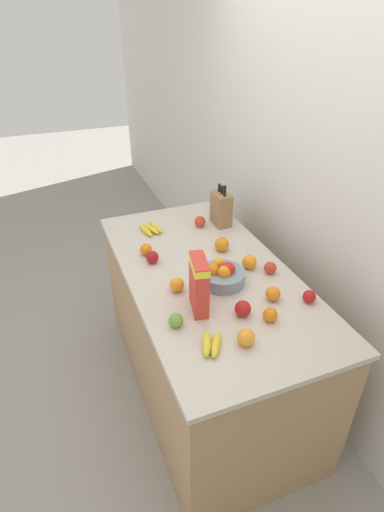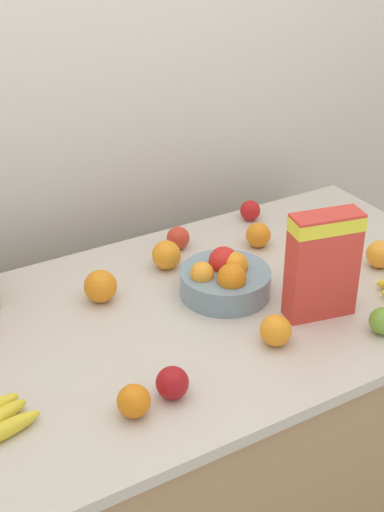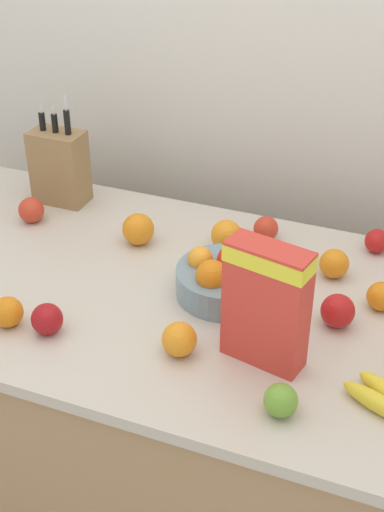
# 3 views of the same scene
# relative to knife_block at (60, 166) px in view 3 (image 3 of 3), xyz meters

# --- Properties ---
(wall_back) EXTENTS (9.00, 0.06, 2.60)m
(wall_back) POSITION_rel_knife_block_xyz_m (0.49, 0.34, 0.25)
(wall_back) COLOR silver
(wall_back) RESTS_ON ground_plane
(counter) EXTENTS (1.70, 0.88, 0.93)m
(counter) POSITION_rel_knife_block_xyz_m (0.49, -0.31, -0.58)
(counter) COLOR tan
(counter) RESTS_ON ground_plane
(knife_block) EXTENTS (0.16, 0.10, 0.33)m
(knife_block) POSITION_rel_knife_block_xyz_m (0.00, 0.00, 0.00)
(knife_block) COLOR #937047
(knife_block) RESTS_ON counter
(cereal_box) EXTENTS (0.19, 0.11, 0.28)m
(cereal_box) POSITION_rel_knife_block_xyz_m (0.77, -0.48, 0.04)
(cereal_box) COLOR red
(cereal_box) RESTS_ON counter
(fruit_bowl) EXTENTS (0.24, 0.24, 0.12)m
(fruit_bowl) POSITION_rel_knife_block_xyz_m (0.62, -0.28, -0.06)
(fruit_bowl) COLOR gray
(fruit_bowl) RESTS_ON counter
(banana_bunch_left) EXTENTS (0.18, 0.14, 0.04)m
(banana_bunch_left) POSITION_rel_knife_block_xyz_m (1.04, -0.53, -0.09)
(banana_bunch_left) COLOR yellow
(banana_bunch_left) RESTS_ON counter
(apple_by_knife_block) EXTENTS (0.07, 0.07, 0.07)m
(apple_by_knife_block) POSITION_rel_knife_block_xyz_m (0.64, 0.00, -0.08)
(apple_by_knife_block) COLOR red
(apple_by_knife_block) RESTS_ON counter
(apple_front) EXTENTS (0.07, 0.07, 0.07)m
(apple_front) POSITION_rel_knife_block_xyz_m (0.30, -0.57, -0.08)
(apple_front) COLOR #A31419
(apple_front) RESTS_ON counter
(apple_middle) EXTENTS (0.07, 0.07, 0.07)m
(apple_middle) POSITION_rel_knife_block_xyz_m (0.85, -0.62, -0.08)
(apple_middle) COLOR #6B9E33
(apple_middle) RESTS_ON counter
(apple_rightmost) EXTENTS (0.08, 0.08, 0.08)m
(apple_rightmost) POSITION_rel_knife_block_xyz_m (0.90, -0.30, -0.07)
(apple_rightmost) COLOR red
(apple_rightmost) RESTS_ON counter
(apple_rear) EXTENTS (0.07, 0.07, 0.07)m
(apple_rear) POSITION_rel_knife_block_xyz_m (-0.01, -0.15, -0.08)
(apple_rear) COLOR red
(apple_rear) RESTS_ON counter
(apple_leftmost) EXTENTS (0.07, 0.07, 0.07)m
(apple_leftmost) POSITION_rel_knife_block_xyz_m (0.93, 0.05, -0.08)
(apple_leftmost) COLOR red
(apple_leftmost) RESTS_ON counter
(orange_mid_right) EXTENTS (0.08, 0.08, 0.08)m
(orange_mid_right) POSITION_rel_knife_block_xyz_m (0.85, -0.11, -0.07)
(orange_mid_right) COLOR orange
(orange_mid_right) RESTS_ON counter
(orange_by_cereal) EXTENTS (0.07, 0.07, 0.07)m
(orange_by_cereal) POSITION_rel_knife_block_xyz_m (0.20, -0.58, -0.08)
(orange_by_cereal) COLOR orange
(orange_by_cereal) RESTS_ON counter
(orange_front_right) EXTENTS (0.08, 0.08, 0.08)m
(orange_front_right) POSITION_rel_knife_block_xyz_m (0.60, -0.53, -0.07)
(orange_front_right) COLOR orange
(orange_front_right) RESTS_ON counter
(orange_front_left) EXTENTS (0.07, 0.07, 0.07)m
(orange_front_left) POSITION_rel_knife_block_xyz_m (0.98, -0.20, -0.08)
(orange_front_left) COLOR orange
(orange_front_left) RESTS_ON counter
(orange_back_center) EXTENTS (0.08, 0.08, 0.08)m
(orange_back_center) POSITION_rel_knife_block_xyz_m (0.55, -0.08, -0.07)
(orange_back_center) COLOR orange
(orange_back_center) RESTS_ON counter
(orange_mid_left) EXTENTS (0.09, 0.09, 0.09)m
(orange_mid_left) POSITION_rel_knife_block_xyz_m (0.32, -0.14, -0.07)
(orange_mid_left) COLOR orange
(orange_mid_left) RESTS_ON counter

